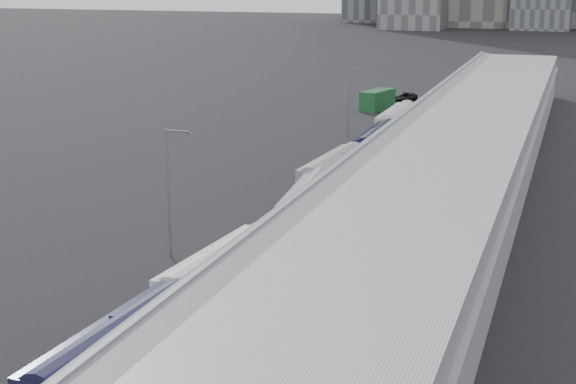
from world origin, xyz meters
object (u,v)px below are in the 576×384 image
at_px(street_lamp_far, 350,97).
at_px(suv, 406,97).
at_px(bus_4, 333,177).
at_px(bus_5, 377,147).
at_px(bus_1, 119,363).
at_px(street_lamp_near, 170,185).
at_px(bus_3, 308,210).
at_px(bus_2, 219,279).
at_px(shipping_container, 377,100).
at_px(bus_6, 397,125).

bearing_deg(street_lamp_far, suv, 88.54).
xyz_separation_m(bus_4, bus_5, (0.79, 15.22, -0.01)).
bearing_deg(bus_5, street_lamp_far, 116.36).
relative_size(bus_1, bus_4, 1.02).
relative_size(street_lamp_near, street_lamp_far, 1.08).
bearing_deg(street_lamp_near, suv, 89.17).
xyz_separation_m(bus_3, suv, (-6.14, 72.93, -0.89)).
bearing_deg(bus_4, street_lamp_near, -102.24).
bearing_deg(street_lamp_far, bus_5, -63.43).
xyz_separation_m(bus_2, bus_4, (-0.68, 29.25, 0.07)).
height_order(bus_2, street_lamp_far, street_lamp_far).
distance_m(street_lamp_near, suv, 83.11).
bearing_deg(shipping_container, bus_3, -67.56).
xyz_separation_m(bus_5, suv, (-5.78, 45.96, -0.89)).
relative_size(bus_6, shipping_container, 1.95).
relative_size(street_lamp_near, shipping_container, 1.39).
height_order(bus_2, suv, bus_2).
xyz_separation_m(bus_3, bus_5, (-0.36, 26.97, -0.00)).
relative_size(bus_6, street_lamp_near, 1.40).
xyz_separation_m(bus_1, bus_5, (0.04, 57.49, -0.04)).
distance_m(bus_6, suv, 32.14).
distance_m(bus_3, shipping_container, 63.89).
relative_size(bus_3, bus_6, 0.98).
bearing_deg(bus_3, bus_2, -97.38).
bearing_deg(street_lamp_near, bus_3, 53.81).
bearing_deg(bus_3, suv, 88.97).
distance_m(bus_2, bus_6, 58.71).
height_order(bus_1, bus_3, bus_1).
relative_size(bus_5, street_lamp_near, 1.36).
distance_m(bus_1, bus_5, 57.49).
relative_size(bus_5, suv, 2.56).
height_order(bus_3, shipping_container, bus_3).
distance_m(bus_1, shipping_container, 94.18).
distance_m(street_lamp_far, shipping_container, 23.44).
bearing_deg(bus_1, street_lamp_far, 98.68).
height_order(shipping_container, suv, shipping_container).
bearing_deg(bus_1, street_lamp_near, 112.11).
bearing_deg(suv, bus_6, -69.27).
bearing_deg(street_lamp_far, bus_2, -83.57).
height_order(bus_6, suv, bus_6).
bearing_deg(bus_3, bus_4, 89.72).
xyz_separation_m(street_lamp_near, shipping_container, (-1.24, 73.34, -3.97)).
bearing_deg(bus_3, street_lamp_far, 94.00).
distance_m(bus_4, bus_6, 29.45).
xyz_separation_m(bus_2, shipping_container, (-8.12, 80.80, -0.05)).
bearing_deg(bus_5, bus_3, -89.45).
xyz_separation_m(street_lamp_far, suv, (0.83, 32.73, -4.37)).
bearing_deg(bus_1, bus_3, 92.63).
height_order(bus_3, bus_4, bus_4).
xyz_separation_m(bus_3, bus_4, (-1.15, 11.75, 0.01)).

